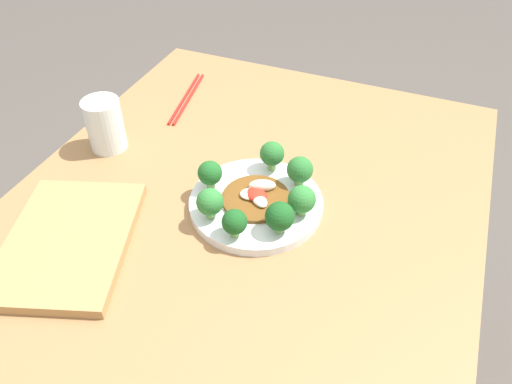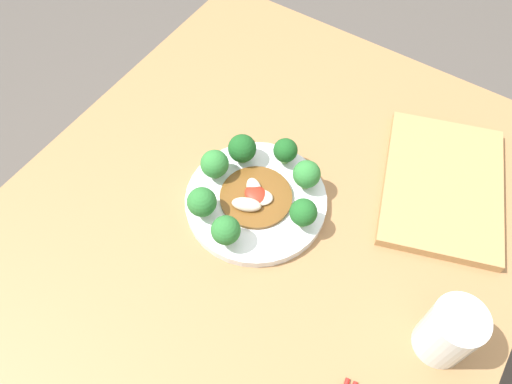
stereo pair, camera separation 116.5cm
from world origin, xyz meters
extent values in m
plane|color=#4C4742|center=(0.00, 0.00, 0.00)|extent=(8.00, 8.00, 0.00)
cube|color=olive|center=(0.00, 0.00, 0.37)|extent=(1.04, 0.89, 0.73)
cylinder|color=silver|center=(-0.02, -0.03, 0.74)|extent=(0.25, 0.25, 0.02)
cylinder|color=#7AAD5B|center=(0.06, -0.09, 0.76)|extent=(0.02, 0.02, 0.02)
sphere|color=#286B2D|center=(0.06, -0.09, 0.79)|extent=(0.05, 0.05, 0.05)
cylinder|color=#89B76B|center=(-0.08, -0.10, 0.76)|extent=(0.02, 0.02, 0.01)
sphere|color=#19511E|center=(-0.08, -0.10, 0.78)|extent=(0.05, 0.05, 0.05)
cylinder|color=#70A356|center=(-0.02, 0.07, 0.76)|extent=(0.02, 0.02, 0.02)
sphere|color=#1E5B23|center=(-0.02, 0.07, 0.79)|extent=(0.05, 0.05, 0.05)
cylinder|color=#7AAD5B|center=(-0.02, -0.12, 0.76)|extent=(0.02, 0.02, 0.01)
sphere|color=#2D7533|center=(-0.02, -0.12, 0.78)|extent=(0.05, 0.05, 0.05)
cylinder|color=#7AAD5B|center=(-0.12, -0.03, 0.76)|extent=(0.02, 0.02, 0.01)
sphere|color=#19511E|center=(-0.12, -0.03, 0.78)|extent=(0.04, 0.04, 0.04)
cylinder|color=#7AAD5B|center=(-0.09, 0.03, 0.76)|extent=(0.02, 0.02, 0.02)
sphere|color=#2D7533|center=(-0.09, 0.03, 0.79)|extent=(0.05, 0.05, 0.05)
cylinder|color=#7AAD5B|center=(0.08, -0.02, 0.76)|extent=(0.02, 0.02, 0.02)
sphere|color=#286B2D|center=(0.08, -0.02, 0.79)|extent=(0.05, 0.05, 0.05)
cylinder|color=brown|center=(-0.02, -0.03, 0.75)|extent=(0.13, 0.13, 0.01)
ellipsoid|color=silver|center=(-0.03, -0.04, 0.76)|extent=(0.05, 0.05, 0.01)
ellipsoid|color=red|center=(-0.02, -0.03, 0.76)|extent=(0.04, 0.05, 0.02)
ellipsoid|color=beige|center=(-0.02, -0.02, 0.76)|extent=(0.05, 0.06, 0.01)
ellipsoid|color=beige|center=(0.01, -0.03, 0.76)|extent=(0.04, 0.06, 0.02)
cylinder|color=silver|center=(0.04, 0.34, 0.79)|extent=(0.08, 0.08, 0.11)
cube|color=#AD7F4C|center=(-0.23, 0.24, 0.74)|extent=(0.35, 0.29, 0.02)
camera|label=1|loc=(-0.66, -0.29, 1.39)|focal=35.00mm
camera|label=2|loc=(0.38, 0.23, 1.50)|focal=35.00mm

